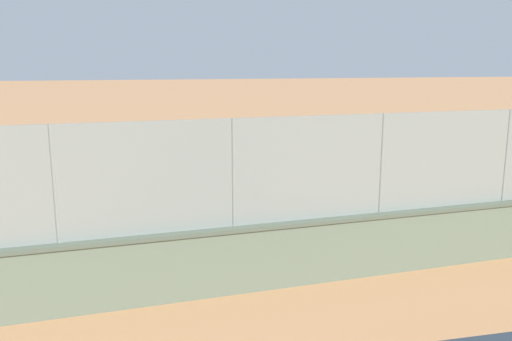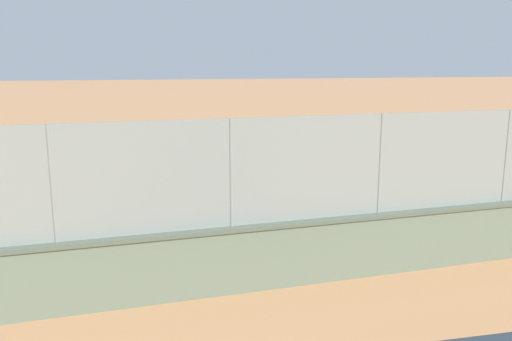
# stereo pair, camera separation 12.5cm
# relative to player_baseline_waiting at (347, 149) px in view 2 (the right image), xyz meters

# --- Properties ---
(ground_plane) EXTENTS (260.00, 260.00, 0.00)m
(ground_plane) POSITION_rel_player_baseline_waiting_xyz_m (5.19, 1.11, -0.89)
(ground_plane) COLOR tan
(perimeter_wall) EXTENTS (32.15, 1.28, 1.33)m
(perimeter_wall) POSITION_rel_player_baseline_waiting_xyz_m (7.31, 10.33, -0.22)
(perimeter_wall) COLOR slate
(perimeter_wall) RESTS_ON ground_plane
(fence_panel_on_wall) EXTENTS (31.57, 0.88, 2.07)m
(fence_panel_on_wall) POSITION_rel_player_baseline_waiting_xyz_m (7.31, 10.33, 1.47)
(fence_panel_on_wall) COLOR gray
(fence_panel_on_wall) RESTS_ON perimeter_wall
(player_baseline_waiting) EXTENTS (0.71, 1.03, 1.52)m
(player_baseline_waiting) POSITION_rel_player_baseline_waiting_xyz_m (0.00, 0.00, 0.00)
(player_baseline_waiting) COLOR black
(player_baseline_waiting) RESTS_ON ground_plane
(player_foreground_swinging) EXTENTS (0.70, 1.02, 1.55)m
(player_foreground_swinging) POSITION_rel_player_baseline_waiting_xyz_m (5.98, 2.88, 0.02)
(player_foreground_swinging) COLOR navy
(player_foreground_swinging) RESTS_ON ground_plane
(player_near_wall_returning) EXTENTS (0.92, 0.74, 1.62)m
(player_near_wall_returning) POSITION_rel_player_baseline_waiting_xyz_m (8.11, 2.15, 0.06)
(player_near_wall_returning) COLOR navy
(player_near_wall_returning) RESTS_ON ground_plane
(sports_ball) EXTENTS (0.23, 0.23, 0.23)m
(sports_ball) POSITION_rel_player_baseline_waiting_xyz_m (-0.71, 1.55, -0.78)
(sports_ball) COLOR orange
(sports_ball) RESTS_ON ground_plane
(spare_ball_by_wall) EXTENTS (0.18, 0.18, 0.18)m
(spare_ball_by_wall) POSITION_rel_player_baseline_waiting_xyz_m (6.57, 9.25, -0.80)
(spare_ball_by_wall) COLOR white
(spare_ball_by_wall) RESTS_ON ground_plane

